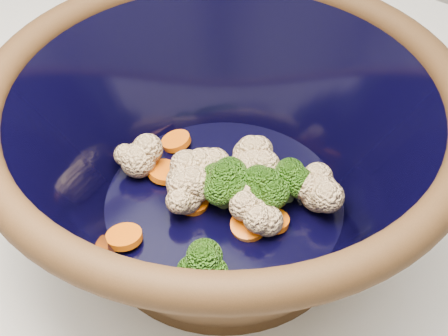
% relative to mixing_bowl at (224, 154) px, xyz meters
% --- Properties ---
extents(mixing_bowl, '(0.47, 0.47, 0.17)m').
position_rel_mixing_bowl_xyz_m(mixing_bowl, '(0.00, 0.00, 0.00)').
color(mixing_bowl, black).
rests_on(mixing_bowl, counter).
extents(vegetable_pile, '(0.18, 0.17, 0.05)m').
position_rel_mixing_bowl_xyz_m(vegetable_pile, '(0.01, -0.00, -0.03)').
color(vegetable_pile, '#608442').
rests_on(vegetable_pile, mixing_bowl).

